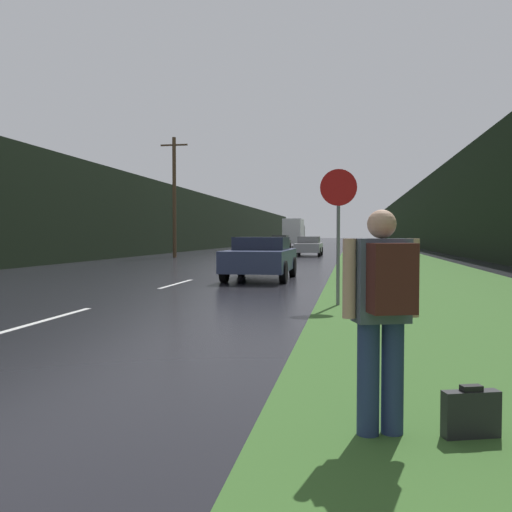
{
  "coord_description": "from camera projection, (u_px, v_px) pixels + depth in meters",
  "views": [
    {
      "loc": [
        5.1,
        -2.0,
        1.44
      ],
      "look_at": [
        2.31,
        13.92,
        0.83
      ],
      "focal_mm": 38.0,
      "sensor_mm": 36.0,
      "label": 1
    }
  ],
  "objects": [
    {
      "name": "hitchhiker_with_backpack",
      "position": [
        383.0,
        307.0,
        3.81
      ],
      "size": [
        0.54,
        0.48,
        1.62
      ],
      "rotation": [
        0.0,
        0.0,
        0.32
      ],
      "color": "navy",
      "rests_on": "ground_plane"
    },
    {
      "name": "lane_stripe_c",
      "position": [
        177.0,
        284.0,
        16.1
      ],
      "size": [
        0.12,
        3.0,
        0.01
      ],
      "primitive_type": "cube",
      "color": "silver",
      "rests_on": "ground_plane"
    },
    {
      "name": "treeline_near_side",
      "position": [
        443.0,
        212.0,
        49.67
      ],
      "size": [
        2.0,
        140.0,
        7.18
      ],
      "primitive_type": "cube",
      "color": "black",
      "rests_on": "ground_plane"
    },
    {
      "name": "lane_stripe_e",
      "position": [
        257.0,
        261.0,
        29.88
      ],
      "size": [
        0.12,
        3.0,
        0.01
      ],
      "primitive_type": "cube",
      "color": "silver",
      "rests_on": "ground_plane"
    },
    {
      "name": "suitcase",
      "position": [
        471.0,
        415.0,
        3.81
      ],
      "size": [
        0.42,
        0.23,
        0.39
      ],
      "rotation": [
        0.0,
        0.0,
        0.32
      ],
      "color": "#232326",
      "rests_on": "ground_plane"
    },
    {
      "name": "car_oncoming",
      "position": [
        280.0,
        242.0,
        56.89
      ],
      "size": [
        1.87,
        4.74,
        1.47
      ],
      "color": "#4C514C",
      "rests_on": "ground_plane"
    },
    {
      "name": "lane_stripe_d",
      "position": [
        229.0,
        269.0,
        22.99
      ],
      "size": [
        0.12,
        3.0,
        0.01
      ],
      "primitive_type": "cube",
      "color": "silver",
      "rests_on": "ground_plane"
    },
    {
      "name": "delivery_truck",
      "position": [
        294.0,
        232.0,
        70.68
      ],
      "size": [
        2.43,
        7.51,
        3.54
      ],
      "color": "gray",
      "rests_on": "ground_plane"
    },
    {
      "name": "lane_stripe_b",
      "position": [
        46.0,
        320.0,
        9.21
      ],
      "size": [
        0.12,
        3.0,
        0.01
      ],
      "primitive_type": "cube",
      "color": "silver",
      "rests_on": "ground_plane"
    },
    {
      "name": "utility_pole_far",
      "position": [
        174.0,
        196.0,
        35.26
      ],
      "size": [
        1.8,
        0.24,
        7.81
      ],
      "color": "#4C3823",
      "rests_on": "ground_plane"
    },
    {
      "name": "car_passing_far",
      "position": [
        309.0,
        246.0,
        38.04
      ],
      "size": [
        1.83,
        4.42,
        1.36
      ],
      "rotation": [
        0.0,
        0.0,
        3.14
      ],
      "color": "#9E9EA3",
      "rests_on": "ground_plane"
    },
    {
      "name": "car_passing_near",
      "position": [
        261.0,
        257.0,
        17.74
      ],
      "size": [
        2.03,
        4.27,
        1.39
      ],
      "rotation": [
        0.0,
        0.0,
        3.14
      ],
      "color": "#2D3856",
      "rests_on": "ground_plane"
    },
    {
      "name": "lane_stripe_f",
      "position": [
        275.0,
        257.0,
        36.77
      ],
      "size": [
        0.12,
        3.0,
        0.01
      ],
      "primitive_type": "cube",
      "color": "silver",
      "rests_on": "ground_plane"
    },
    {
      "name": "treeline_far_side",
      "position": [
        193.0,
        222.0,
        53.8
      ],
      "size": [
        2.0,
        140.0,
        5.62
      ],
      "primitive_type": "cube",
      "color": "black",
      "rests_on": "ground_plane"
    },
    {
      "name": "grass_verge",
      "position": [
        381.0,
        254.0,
        41.0
      ],
      "size": [
        6.0,
        240.0,
        0.02
      ],
      "primitive_type": "cube",
      "color": "#386028",
      "rests_on": "ground_plane"
    },
    {
      "name": "stop_sign",
      "position": [
        338.0,
        220.0,
        11.01
      ],
      "size": [
        0.75,
        0.07,
        2.79
      ],
      "color": "slate",
      "rests_on": "ground_plane"
    }
  ]
}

